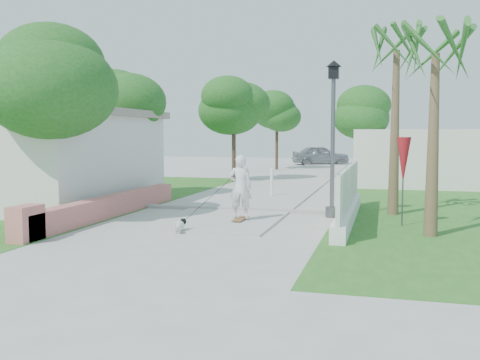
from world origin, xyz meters
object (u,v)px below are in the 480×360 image
(bollard, at_px, (272,182))
(dog, at_px, (180,225))
(skateboarder, at_px, (217,195))
(patio_umbrella, at_px, (403,161))
(street_lamp, at_px, (333,132))
(parked_car, at_px, (321,155))

(bollard, height_order, dog, bollard)
(bollard, relative_size, skateboarder, 0.49)
(patio_umbrella, height_order, skateboarder, patio_umbrella)
(bollard, xyz_separation_m, patio_umbrella, (4.60, -5.50, 1.10))
(bollard, bearing_deg, street_lamp, -59.04)
(skateboarder, bearing_deg, bollard, -99.01)
(skateboarder, height_order, parked_car, skateboarder)
(bollard, bearing_deg, dog, -94.17)
(dog, distance_m, parked_car, 30.73)
(street_lamp, height_order, dog, street_lamp)
(patio_umbrella, xyz_separation_m, parked_car, (-5.40, 28.26, -0.92))
(bollard, relative_size, parked_car, 0.24)
(patio_umbrella, bearing_deg, bollard, 129.91)
(street_lamp, relative_size, bollard, 4.07)
(skateboarder, bearing_deg, dog, 59.52)
(parked_car, bearing_deg, patio_umbrella, 173.68)
(dog, bearing_deg, patio_umbrella, 35.65)
(patio_umbrella, bearing_deg, dog, -154.55)
(street_lamp, bearing_deg, dog, -133.43)
(dog, bearing_deg, street_lamp, 56.77)
(street_lamp, bearing_deg, skateboarder, -141.79)
(parked_car, bearing_deg, dog, 163.27)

